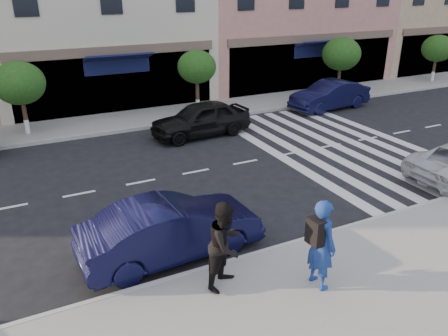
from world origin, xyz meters
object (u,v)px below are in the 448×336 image
Objects in this scene: walker at (226,245)px; car_near_mid at (172,229)px; car_far_right at (330,95)px; photographer at (321,244)px; car_far_mid at (201,119)px.

walker is 1.87m from car_near_mid.
walker is 15.82m from car_far_right.
car_far_mid is (1.94, 10.71, -0.42)m from photographer.
car_far_mid reaches higher than car_far_right.
car_near_mid is at bearing -58.24° from car_far_right.
walker reaches higher than car_near_mid.
car_far_mid reaches higher than car_near_mid.
car_near_mid is 1.01× the size of car_far_mid.
photographer is 0.46× the size of car_near_mid.
walker is at bearing -51.95° from car_far_right.
car_near_mid is 15.14m from car_far_right.
photographer is at bearing -44.92° from car_far_right.
car_far_right is at bearing -43.12° from photographer.
car_far_mid is 7.89m from car_far_right.
photographer reaches higher than car_far_mid.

